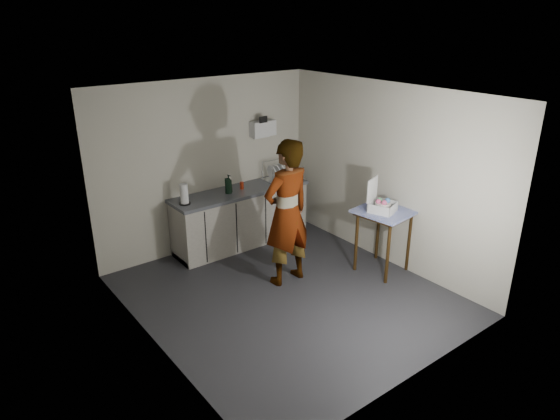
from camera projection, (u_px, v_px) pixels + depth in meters
ground at (288, 295)px, 6.55m from camera, size 4.00×4.00×0.00m
wall_back at (207, 166)px, 7.53m from camera, size 3.60×0.02×2.60m
wall_right at (387, 176)px, 7.08m from camera, size 0.02×4.00×2.60m
wall_left at (150, 241)px, 5.05m from camera, size 0.02×4.00×2.60m
ceiling at (289, 95)px, 5.59m from camera, size 3.60×4.00×0.01m
kitchen_counter at (241, 219)px, 7.87m from camera, size 2.24×0.62×0.91m
wall_shelf at (263, 129)px, 7.88m from camera, size 0.42×0.18×0.37m
side_table at (385, 218)px, 6.90m from camera, size 0.80×0.80×0.92m
standing_man at (287, 213)px, 6.56m from camera, size 0.75×0.51×2.00m
soap_bottle at (229, 184)px, 7.49m from camera, size 0.12×0.12×0.29m
soda_can at (242, 185)px, 7.71m from camera, size 0.06×0.06×0.11m
dark_bottle at (227, 186)px, 7.50m from camera, size 0.07×0.07×0.23m
paper_towel at (184, 195)px, 7.07m from camera, size 0.17×0.17×0.30m
dish_rack at (277, 176)px, 8.12m from camera, size 0.44×0.33×0.31m
bakery_box at (381, 204)px, 6.78m from camera, size 0.42×0.42×0.45m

